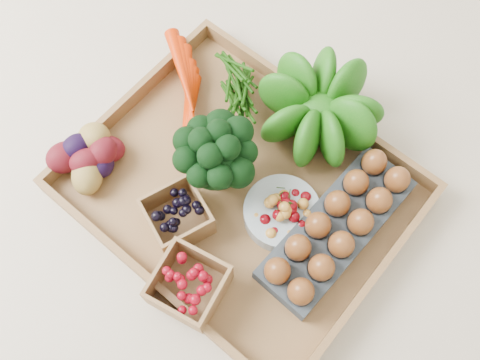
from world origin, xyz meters
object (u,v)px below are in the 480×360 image
Objects in this scene: cherry_bowl at (282,213)px; tray at (240,192)px; broccoli at (216,165)px; egg_carton at (336,229)px.

tray is at bearing -175.06° from cherry_bowl.
broccoli reaches higher than tray.
egg_carton reaches higher than cherry_bowl.
broccoli is 0.14m from cherry_bowl.
cherry_bowl is at bearing -155.57° from egg_carton.
cherry_bowl is at bearing 4.94° from tray.
broccoli is 0.23m from egg_carton.
egg_carton is at bearing 13.20° from broccoli.
cherry_bowl is 0.43× the size of egg_carton.
broccoli is at bearing -169.88° from tray.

